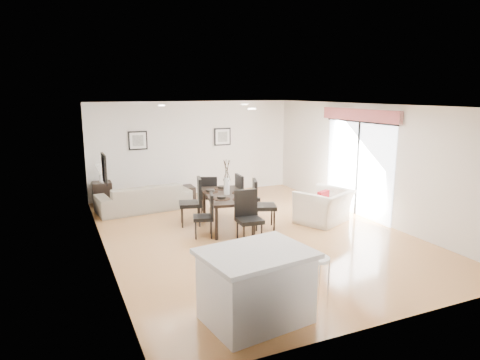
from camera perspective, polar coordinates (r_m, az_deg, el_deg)
name	(u,v)px	position (r m, az deg, el deg)	size (l,w,h in m)	color
ground	(252,233)	(9.22, 1.63, -7.07)	(8.00, 8.00, 0.00)	tan
wall_back	(193,148)	(12.56, -6.22, 4.24)	(6.00, 0.04, 2.70)	silver
wall_front	(391,225)	(5.64, 19.55, -5.64)	(6.00, 0.04, 2.70)	silver
wall_left	(102,183)	(8.08, -17.90, -0.42)	(0.04, 8.00, 2.70)	silver
wall_right	(367,162)	(10.51, 16.62, 2.36)	(0.04, 8.00, 2.70)	silver
ceiling	(253,105)	(8.74, 1.73, 9.95)	(6.00, 8.00, 0.02)	white
sofa	(144,197)	(11.13, -12.70, -2.26)	(2.31, 0.90, 0.68)	gray
armchair	(324,206)	(10.03, 11.14, -3.47)	(1.17, 1.02, 0.76)	silver
courtyard_plant_a	(463,195)	(12.50, 27.57, -1.79)	(0.61, 0.53, 0.67)	#3F5D27
courtyard_plant_b	(416,183)	(13.54, 22.38, -0.43)	(0.37, 0.37, 0.65)	#3F5D27
dining_table	(227,198)	(9.48, -1.77, -2.36)	(1.20, 1.91, 0.74)	black
dining_chair_wnear	(207,213)	(8.88, -4.43, -4.39)	(0.51, 0.51, 0.91)	black
dining_chair_wfar	(194,199)	(9.67, -6.11, -2.50)	(0.59, 0.59, 1.08)	black
dining_chair_enear	(260,201)	(9.37, 2.71, -2.86)	(0.63, 0.63, 1.09)	black
dining_chair_efar	(244,194)	(10.13, 0.52, -1.86)	(0.51, 0.51, 1.06)	black
dining_chair_head	(248,214)	(8.53, 1.05, -4.50)	(0.50, 0.50, 1.05)	black
dining_chair_foot	(209,193)	(10.50, -4.20, -1.73)	(0.56, 0.56, 0.95)	black
vase	(227,181)	(9.39, -1.78, -0.15)	(0.95, 1.49, 0.78)	white
coffee_table	(178,193)	(12.06, -8.32, -1.77)	(0.92, 0.55, 0.37)	black
side_table	(102,194)	(11.88, -17.88, -1.75)	(0.48, 0.48, 0.63)	black
table_lamp	(101,171)	(11.76, -18.07, 1.18)	(0.24, 0.24, 0.47)	white
cushion	(323,198)	(9.83, 11.04, -2.42)	(0.34, 0.11, 0.34)	maroon
kitchen_island	(256,286)	(5.74, 2.14, -13.89)	(1.51, 1.23, 0.96)	silver
bar_stool	(318,264)	(6.13, 10.34, -11.00)	(0.33, 0.33, 0.72)	white
framed_print_back_left	(138,141)	(12.12, -13.46, 5.14)	(0.52, 0.04, 0.52)	black
framed_print_back_right	(222,137)	(12.80, -2.35, 5.79)	(0.52, 0.04, 0.52)	black
framed_print_left_wall	(104,169)	(7.83, -17.66, 1.47)	(0.04, 0.52, 0.52)	black
sliding_door	(358,147)	(10.67, 15.49, 4.27)	(0.12, 2.70, 2.57)	white
courtyard	(434,165)	(13.39, 24.48, 1.87)	(6.00, 6.00, 2.00)	gray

